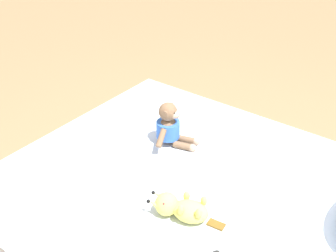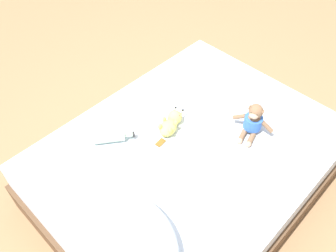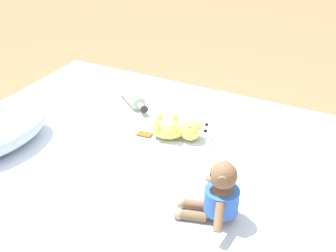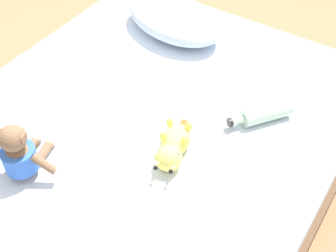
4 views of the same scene
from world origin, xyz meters
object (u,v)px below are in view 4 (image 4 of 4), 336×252
object	(u,v)px
pillow	(174,18)
plush_monkey	(20,153)
glass_bottle	(265,113)
plush_yellow_creature	(173,147)
bed	(138,169)

from	to	relation	value
pillow	plush_monkey	world-z (taller)	plush_monkey
plush_monkey	glass_bottle	distance (m)	0.95
pillow	plush_yellow_creature	bearing A→B (deg)	-57.46
pillow	plush_yellow_creature	world-z (taller)	pillow
plush_yellow_creature	pillow	bearing A→B (deg)	122.54
plush_yellow_creature	glass_bottle	distance (m)	0.42
bed	glass_bottle	distance (m)	0.60
pillow	plush_yellow_creature	xyz separation A→B (m)	(0.44, -0.69, -0.03)
pillow	glass_bottle	world-z (taller)	pillow
bed	plush_yellow_creature	bearing A→B (deg)	-7.99
bed	glass_bottle	xyz separation A→B (m)	(0.40, 0.34, 0.29)
pillow	plush_monkey	size ratio (longest dim) A/B	2.10
bed	glass_bottle	bearing A→B (deg)	39.66
pillow	plush_yellow_creature	size ratio (longest dim) A/B	1.85
bed	pillow	distance (m)	0.78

